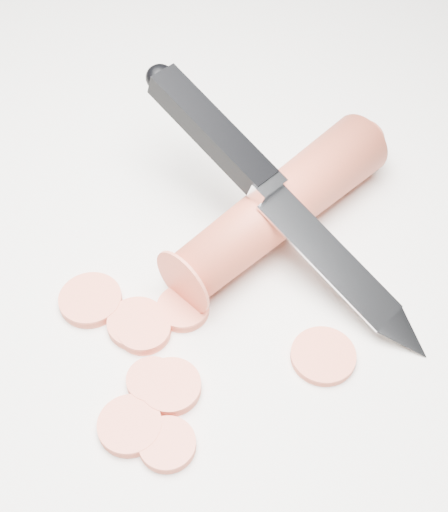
% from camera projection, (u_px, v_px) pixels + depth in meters
% --- Properties ---
extents(ground, '(2.40, 2.40, 0.00)m').
position_uv_depth(ground, '(244.00, 329.00, 0.44)').
color(ground, silver).
rests_on(ground, ground).
extents(carrot, '(0.11, 0.18, 0.04)m').
position_uv_depth(carrot, '(280.00, 207.00, 0.48)').
color(carrot, '#C24229').
rests_on(carrot, ground).
extents(carrot_slice_0, '(0.04, 0.04, 0.01)m').
position_uv_depth(carrot_slice_0, '(130.00, 426.00, 0.40)').
color(carrot_slice_0, '#E66144').
rests_on(carrot_slice_0, ground).
extents(carrot_slice_1, '(0.03, 0.03, 0.01)m').
position_uv_depth(carrot_slice_1, '(144.00, 330.00, 0.44)').
color(carrot_slice_1, '#E66144').
rests_on(carrot_slice_1, ground).
extents(carrot_slice_2, '(0.04, 0.04, 0.01)m').
position_uv_depth(carrot_slice_2, '(171.00, 387.00, 0.41)').
color(carrot_slice_2, '#E66144').
rests_on(carrot_slice_2, ground).
extents(carrot_slice_3, '(0.03, 0.03, 0.01)m').
position_uv_depth(carrot_slice_3, '(167.00, 444.00, 0.39)').
color(carrot_slice_3, '#E66144').
rests_on(carrot_slice_3, ground).
extents(carrot_slice_4, '(0.04, 0.04, 0.01)m').
position_uv_depth(carrot_slice_4, '(323.00, 356.00, 0.43)').
color(carrot_slice_4, '#E66144').
rests_on(carrot_slice_4, ground).
extents(carrot_slice_5, '(0.03, 0.03, 0.01)m').
position_uv_depth(carrot_slice_5, '(183.00, 308.00, 0.45)').
color(carrot_slice_5, '#E66144').
rests_on(carrot_slice_5, ground).
extents(carrot_slice_6, '(0.03, 0.03, 0.01)m').
position_uv_depth(carrot_slice_6, '(152.00, 381.00, 0.42)').
color(carrot_slice_6, '#E66144').
rests_on(carrot_slice_6, ground).
extents(carrot_slice_7, '(0.04, 0.04, 0.01)m').
position_uv_depth(carrot_slice_7, '(91.00, 300.00, 0.45)').
color(carrot_slice_7, '#E66144').
rests_on(carrot_slice_7, ground).
extents(carrot_slice_8, '(0.04, 0.04, 0.01)m').
position_uv_depth(carrot_slice_8, '(137.00, 323.00, 0.44)').
color(carrot_slice_8, '#E66144').
rests_on(carrot_slice_8, ground).
extents(kitchen_knife, '(0.24, 0.12, 0.09)m').
position_uv_depth(kitchen_knife, '(284.00, 200.00, 0.45)').
color(kitchen_knife, silver).
rests_on(kitchen_knife, ground).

